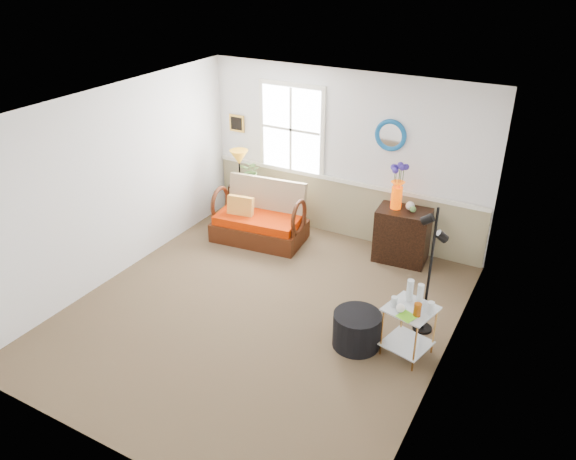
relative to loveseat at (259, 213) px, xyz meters
The scene contains 19 objects.
floor 2.04m from the loveseat, 58.39° to the right, with size 4.50×5.00×0.01m, color brown.
ceiling 2.92m from the loveseat, 58.39° to the right, with size 4.50×5.00×0.01m, color white.
walls 2.16m from the loveseat, 58.39° to the right, with size 4.51×5.01×2.60m.
wainscot 1.31m from the loveseat, 37.21° to the left, with size 4.46×0.02×0.90m, color tan.
chair_rail 1.38m from the loveseat, 36.86° to the left, with size 4.46×0.04×0.06m, color white.
window 1.39m from the loveseat, 79.81° to the left, with size 1.14×0.06×1.44m, color white, non-canonical shape.
picture 1.61m from the loveseat, 138.09° to the left, with size 0.28×0.03×0.28m, color gold.
mirror 2.31m from the loveseat, 24.41° to the left, with size 0.47×0.47×0.07m, color #0E63AB.
loveseat is the anchor object (origin of this frame).
throw_pillow 0.29m from the loveseat, 157.24° to the right, with size 0.41×0.10×0.41m, color orange, non-canonical shape.
lamp_stand 0.74m from the loveseat, 143.44° to the left, with size 0.39×0.39×0.69m, color black, non-canonical shape.
table_lamp 0.92m from the loveseat, 145.01° to the left, with size 0.30×0.30×0.54m, color orange, non-canonical shape.
potted_plant 0.79m from the loveseat, 131.05° to the left, with size 0.34×0.38×0.30m, color #567D3E.
cabinet 2.20m from the loveseat, 12.09° to the left, with size 0.75×0.48×0.80m, color black, non-canonical shape.
flower_vase 2.17m from the loveseat, 13.26° to the left, with size 0.20×0.20×0.68m, color #D94000, non-canonical shape.
side_table 3.30m from the loveseat, 28.14° to the right, with size 0.49×0.49×0.63m, color #B47C38, non-canonical shape.
tabletop_items 3.33m from the loveseat, 28.28° to the right, with size 0.44×0.44×0.26m, color silver, non-canonical shape.
floor_lamp 3.14m from the loveseat, 19.22° to the right, with size 0.24×0.24×1.63m, color black, non-canonical shape.
ottoman 2.90m from the loveseat, 35.69° to the right, with size 0.55×0.55×0.43m, color black.
Camera 1 is at (3.14, -4.94, 4.19)m, focal length 35.00 mm.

